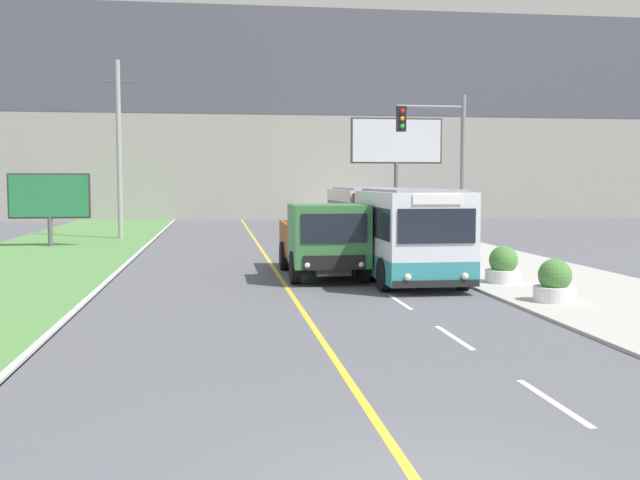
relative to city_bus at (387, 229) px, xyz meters
The scene contains 12 objects.
lane_marking_centre 18.59m from the city_bus, 101.42° to the right, with size 2.88×140.00×0.01m.
apartment_block_background 43.21m from the city_bus, 95.45° to the left, with size 80.00×8.04×25.57m.
city_bus is the anchor object (origin of this frame).
dump_truck 3.12m from the city_bus, 144.40° to the right, with size 2.49×6.58×2.50m.
car_distant 16.30m from the city_bus, 89.79° to the left, with size 1.80×4.30×1.45m.
utility_pole_far 20.96m from the city_bus, 123.67° to the left, with size 1.80×0.28×9.99m.
traffic_light_mast 3.73m from the city_bus, 64.75° to the right, with size 2.28×0.32×6.02m.
billboard_large 14.41m from the city_bus, 75.04° to the left, with size 5.00×0.24×6.65m.
billboard_small 18.85m from the city_bus, 139.18° to the left, with size 3.93×0.24×3.64m.
planter_round_near 8.27m from the city_bus, 70.70° to the right, with size 1.09×1.09×1.13m.
planter_round_second 4.96m from the city_bus, 54.85° to the right, with size 1.12×1.12×1.15m.
planter_round_third 2.76m from the city_bus, ahead, with size 1.12×1.12×1.16m.
Camera 1 is at (-2.09, -6.95, 3.21)m, focal length 42.00 mm.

